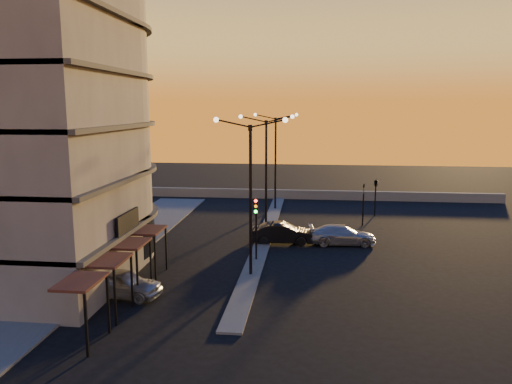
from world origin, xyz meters
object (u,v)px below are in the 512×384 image
at_px(car_wagon, 342,235).
at_px(car_hatchback, 122,283).
at_px(streetlamp_mid, 266,165).
at_px(traffic_light_main, 256,219).
at_px(car_sedan, 283,233).

bearing_deg(car_wagon, car_hatchback, 129.53).
xyz_separation_m(streetlamp_mid, car_hatchback, (-6.50, -14.07, -4.85)).
bearing_deg(streetlamp_mid, car_wagon, -21.02).
height_order(streetlamp_mid, car_hatchback, streetlamp_mid).
bearing_deg(traffic_light_main, car_hatchback, -133.14).
relative_size(car_sedan, car_wagon, 0.95).
distance_m(car_hatchback, car_wagon, 17.11).
bearing_deg(car_hatchback, car_wagon, -38.65).
bearing_deg(car_sedan, streetlamp_mid, 27.86).
bearing_deg(car_wagon, streetlamp_mid, 64.87).
relative_size(streetlamp_mid, car_wagon, 1.92).
bearing_deg(traffic_light_main, streetlamp_mid, 90.00).
distance_m(streetlamp_mid, car_sedan, 5.63).
relative_size(streetlamp_mid, car_sedan, 2.02).
bearing_deg(traffic_light_main, car_sedan, 72.08).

